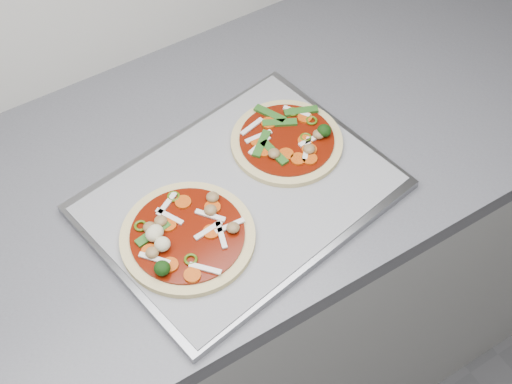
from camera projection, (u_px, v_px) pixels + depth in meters
base_cabinet at (321, 249)px, 1.63m from camera, size 3.60×0.60×0.86m
countertop at (339, 113)px, 1.27m from camera, size 3.60×0.60×0.04m
baking_tray at (240, 197)px, 1.13m from camera, size 0.51×0.41×0.01m
parchment at (240, 193)px, 1.12m from camera, size 0.49×0.39×0.00m
pizza_left at (185, 236)px, 1.06m from camera, size 0.28×0.28×0.03m
pizza_right at (288, 141)px, 1.17m from camera, size 0.25×0.25×0.03m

